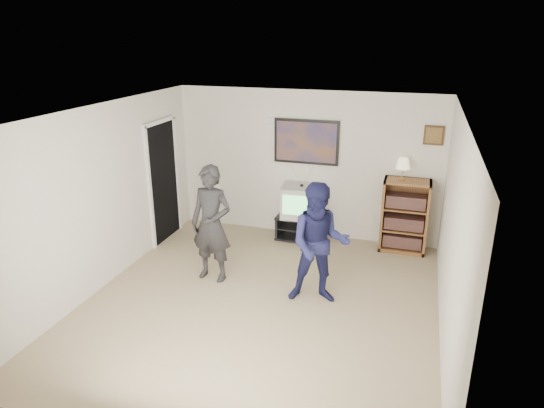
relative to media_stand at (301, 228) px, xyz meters
The scene contains 13 objects.
room_shell 2.15m from the media_stand, 90.16° to the right, with size 4.51×5.00×2.51m.
media_stand is the anchor object (origin of this frame).
crt_television 0.48m from the media_stand, behind, with size 0.64×0.54×0.54m, color #B0B1AB, non-canonical shape.
bookshelf 1.73m from the media_stand, ahead, with size 0.72×0.41×1.19m, color brown, non-canonical shape.
table_lamp 1.96m from the media_stand, ahead, with size 0.22×0.22×0.35m, color beige, non-canonical shape.
person_tall 2.05m from the media_stand, 116.76° to the right, with size 0.61×0.40×1.68m, color black.
person_short 2.11m from the media_stand, 69.91° to the right, with size 0.79×0.62×1.63m, color #191B45.
controller_left 2.06m from the media_stand, 120.21° to the right, with size 0.03×0.11×0.03m, color white.
controller_right 2.02m from the media_stand, 66.51° to the right, with size 0.04×0.12×0.04m, color white.
poster 1.46m from the media_stand, 91.26° to the left, with size 1.10×0.03×0.75m, color black.
air_vent 1.85m from the media_stand, 155.77° to the left, with size 0.28×0.02×0.14m, color white.
small_picture 2.62m from the media_stand, ahead, with size 0.30×0.03×0.30m, color #372611.
doorway 2.46m from the media_stand, 164.29° to the right, with size 0.03×0.85×2.00m, color black.
Camera 1 is at (1.79, -5.27, 3.38)m, focal length 32.00 mm.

